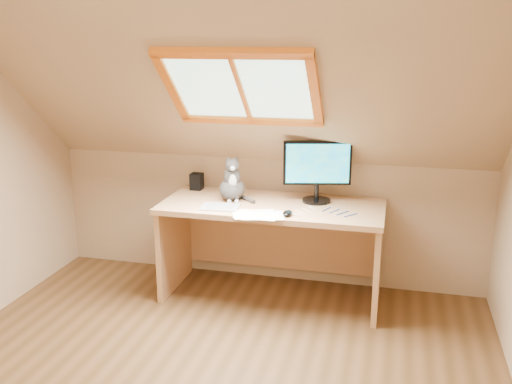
% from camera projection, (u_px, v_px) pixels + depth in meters
% --- Properties ---
extents(room_shell, '(3.52, 3.52, 2.41)m').
position_uv_depth(room_shell, '(178.00, 150.00, 2.69)').
color(room_shell, tan).
rests_on(room_shell, ground).
extents(desk, '(1.64, 0.72, 0.75)m').
position_uv_depth(desk, '(274.00, 230.00, 4.34)').
color(desk, tan).
rests_on(desk, ground).
extents(monitor, '(0.50, 0.21, 0.46)m').
position_uv_depth(monitor, '(317.00, 167.00, 4.19)').
color(monitor, black).
rests_on(monitor, desk).
extents(cat, '(0.26, 0.28, 0.36)m').
position_uv_depth(cat, '(232.00, 184.00, 4.28)').
color(cat, '#3B3734').
rests_on(cat, desk).
extents(desk_speaker, '(0.09, 0.09, 0.13)m').
position_uv_depth(desk_speaker, '(197.00, 181.00, 4.59)').
color(desk_speaker, black).
rests_on(desk_speaker, desk).
extents(graphics_tablet, '(0.29, 0.22, 0.01)m').
position_uv_depth(graphics_tablet, '(220.00, 207.00, 4.11)').
color(graphics_tablet, '#B2B2B7').
rests_on(graphics_tablet, desk).
extents(mouse, '(0.06, 0.11, 0.04)m').
position_uv_depth(mouse, '(287.00, 213.00, 3.93)').
color(mouse, black).
rests_on(mouse, desk).
extents(papers, '(0.35, 0.30, 0.01)m').
position_uv_depth(papers, '(262.00, 214.00, 3.98)').
color(papers, white).
rests_on(papers, desk).
extents(cables, '(0.51, 0.26, 0.01)m').
position_uv_depth(cables, '(325.00, 212.00, 4.01)').
color(cables, silver).
rests_on(cables, desk).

